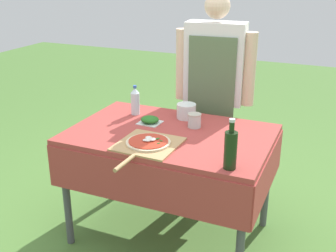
% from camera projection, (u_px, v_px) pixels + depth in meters
% --- Properties ---
extents(ground_plane, '(12.00, 12.00, 0.00)m').
position_uv_depth(ground_plane, '(170.00, 233.00, 3.05)').
color(ground_plane, '#517F38').
extents(prep_table, '(1.33, 0.88, 0.79)m').
position_uv_depth(prep_table, '(170.00, 145.00, 2.80)').
color(prep_table, '#A83D38').
rests_on(prep_table, ground).
extents(person_cook, '(0.61, 0.23, 1.63)m').
position_uv_depth(person_cook, '(214.00, 84.00, 3.22)').
color(person_cook, '#333D56').
rests_on(person_cook, ground).
extents(pizza_on_peel, '(0.37, 0.57, 0.05)m').
position_uv_depth(pizza_on_peel, '(147.00, 144.00, 2.55)').
color(pizza_on_peel, tan).
rests_on(pizza_on_peel, prep_table).
extents(oil_bottle, '(0.07, 0.07, 0.28)m').
position_uv_depth(oil_bottle, '(231.00, 149.00, 2.24)').
color(oil_bottle, black).
rests_on(oil_bottle, prep_table).
extents(water_bottle, '(0.06, 0.06, 0.22)m').
position_uv_depth(water_bottle, '(135.00, 101.00, 3.05)').
color(water_bottle, silver).
rests_on(water_bottle, prep_table).
extents(herb_container, '(0.16, 0.15, 0.05)m').
position_uv_depth(herb_container, '(150.00, 120.00, 2.91)').
color(herb_container, silver).
rests_on(herb_container, prep_table).
extents(mixing_tub, '(0.14, 0.14, 0.11)m').
position_uv_depth(mixing_tub, '(187.00, 111.00, 2.99)').
color(mixing_tub, silver).
rests_on(mixing_tub, prep_table).
extents(sauce_jar, '(0.09, 0.09, 0.09)m').
position_uv_depth(sauce_jar, '(194.00, 121.00, 2.83)').
color(sauce_jar, silver).
rests_on(sauce_jar, prep_table).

